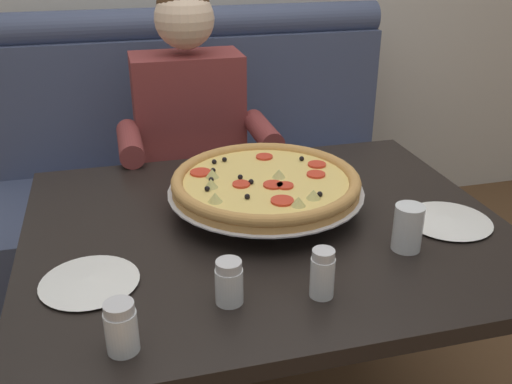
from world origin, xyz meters
The scene contains 10 objects.
booth_bench centered at (0.00, 0.97, 0.40)m, with size 1.70×0.78×1.13m.
dining_table centered at (0.00, 0.00, 0.66)m, with size 1.22×1.00×0.74m.
diner_main centered at (-0.08, 0.70, 0.71)m, with size 0.54×0.64×1.27m.
pizza centered at (0.02, 0.08, 0.82)m, with size 0.52×0.52×0.11m.
shaker_parmesan centered at (-0.38, -0.40, 0.78)m, with size 0.06×0.06×0.10m.
shaker_pepper_flakes centered at (-0.16, -0.30, 0.78)m, with size 0.06×0.06×0.10m.
shaker_oregano centered at (0.03, -0.33, 0.79)m, with size 0.05×0.05×0.11m.
plate_near_left centered at (-0.44, -0.17, 0.75)m, with size 0.21×0.21×0.02m.
plate_near_right centered at (0.46, -0.11, 0.75)m, with size 0.22×0.22×0.02m.
drinking_glass centered at (0.29, -0.20, 0.79)m, with size 0.07×0.07×0.11m.
Camera 1 is at (-0.35, -1.25, 1.44)m, focal length 40.02 mm.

